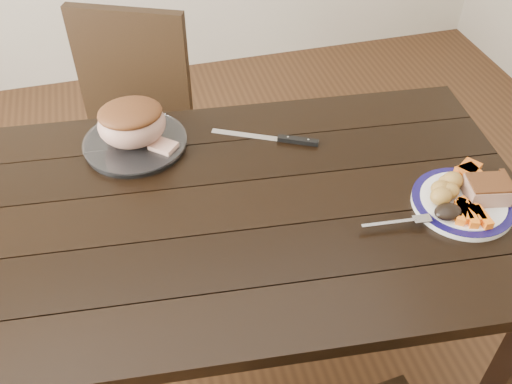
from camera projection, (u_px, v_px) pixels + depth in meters
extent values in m
plane|color=#472B16|center=(232.00, 361.00, 1.98)|extent=(4.00, 4.00, 0.00)
cube|color=black|center=(224.00, 212.00, 1.48)|extent=(1.68, 1.05, 0.04)
cube|color=black|center=(3.00, 238.00, 1.92)|extent=(0.07, 0.07, 0.71)
cube|color=black|center=(508.00, 373.00, 1.56)|extent=(0.07, 0.07, 0.71)
cube|color=black|center=(411.00, 192.00, 2.09)|extent=(0.07, 0.07, 0.71)
cube|color=black|center=(125.00, 157.00, 2.09)|extent=(0.56, 0.56, 0.04)
cube|color=black|center=(132.00, 69.00, 2.06)|extent=(0.40, 0.21, 0.46)
cube|color=black|center=(190.00, 178.00, 2.36)|extent=(0.04, 0.04, 0.43)
cube|color=black|center=(165.00, 242.00, 2.10)|extent=(0.04, 0.04, 0.43)
cube|color=black|center=(107.00, 169.00, 2.40)|extent=(0.04, 0.04, 0.43)
cube|color=black|center=(73.00, 230.00, 2.14)|extent=(0.04, 0.04, 0.43)
cylinder|color=white|center=(462.00, 203.00, 1.47)|extent=(0.26, 0.26, 0.02)
torus|color=#130D44|center=(463.00, 201.00, 1.46)|extent=(0.26, 0.26, 0.02)
cylinder|color=white|center=(136.00, 144.00, 1.65)|extent=(0.29, 0.29, 0.02)
cube|color=tan|center=(487.00, 190.00, 1.45)|extent=(0.12, 0.10, 0.05)
ellipsoid|color=gold|center=(452.00, 181.00, 1.48)|extent=(0.06, 0.05, 0.05)
ellipsoid|color=gold|center=(450.00, 191.00, 1.45)|extent=(0.05, 0.04, 0.04)
ellipsoid|color=gold|center=(441.00, 196.00, 1.43)|extent=(0.06, 0.05, 0.05)
ellipsoid|color=gold|center=(440.00, 189.00, 1.46)|extent=(0.05, 0.04, 0.04)
ellipsoid|color=gold|center=(447.00, 182.00, 1.48)|extent=(0.05, 0.04, 0.04)
cube|color=orange|center=(482.00, 217.00, 1.40)|extent=(0.02, 0.07, 0.02)
cube|color=orange|center=(472.00, 216.00, 1.40)|extent=(0.04, 0.07, 0.02)
cube|color=orange|center=(462.00, 214.00, 1.41)|extent=(0.06, 0.07, 0.02)
cube|color=orange|center=(469.00, 208.00, 1.42)|extent=(0.04, 0.07, 0.02)
cube|color=orange|center=(463.00, 212.00, 1.41)|extent=(0.03, 0.07, 0.02)
cube|color=orange|center=(459.00, 209.00, 1.42)|extent=(0.06, 0.07, 0.02)
cube|color=orange|center=(476.00, 212.00, 1.41)|extent=(0.03, 0.07, 0.02)
cube|color=orange|center=(469.00, 171.00, 1.51)|extent=(0.07, 0.07, 0.04)
cube|color=orange|center=(467.00, 174.00, 1.50)|extent=(0.06, 0.05, 0.04)
ellipsoid|color=black|center=(448.00, 212.00, 1.40)|extent=(0.07, 0.05, 0.03)
cube|color=silver|center=(389.00, 223.00, 1.40)|extent=(0.14, 0.02, 0.00)
cube|color=silver|center=(422.00, 219.00, 1.41)|extent=(0.05, 0.03, 0.00)
ellipsoid|color=tan|center=(132.00, 124.00, 1.60)|extent=(0.19, 0.16, 0.12)
cube|color=tan|center=(163.00, 147.00, 1.61)|extent=(0.09, 0.09, 0.02)
cube|color=silver|center=(245.00, 135.00, 1.69)|extent=(0.19, 0.11, 0.00)
cube|color=black|center=(298.00, 141.00, 1.66)|extent=(0.12, 0.07, 0.01)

